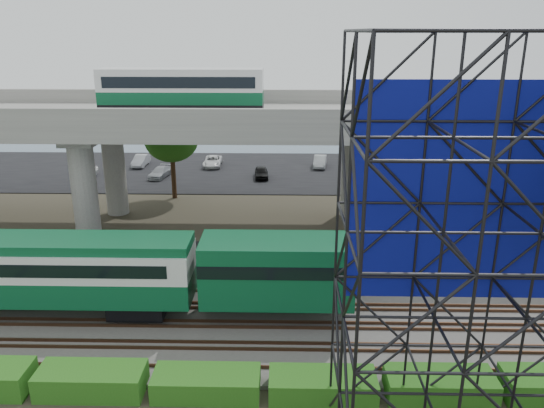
{
  "coord_description": "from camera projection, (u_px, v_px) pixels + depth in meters",
  "views": [
    {
      "loc": [
        4.26,
        -23.54,
        14.99
      ],
      "look_at": [
        3.6,
        6.0,
        5.33
      ],
      "focal_mm": 35.0,
      "sensor_mm": 36.0,
      "label": 1
    }
  ],
  "objects": [
    {
      "name": "scaffold_tower",
      "position": [
        486.0,
        277.0,
        16.98
      ],
      "size": [
        9.36,
        6.36,
        15.0
      ],
      "color": "black",
      "rests_on": "ground"
    },
    {
      "name": "overpass",
      "position": [
        224.0,
        126.0,
        39.77
      ],
      "size": [
        80.0,
        12.0,
        12.4
      ],
      "color": "#9E9B93",
      "rests_on": "ground"
    },
    {
      "name": "ballast_bed",
      "position": [
        205.0,
        317.0,
        28.99
      ],
      "size": [
        90.0,
        12.0,
        0.2
      ],
      "primitive_type": "cube",
      "color": "slate",
      "rests_on": "ground"
    },
    {
      "name": "parking_lot",
      "position": [
        246.0,
        171.0,
        59.41
      ],
      "size": [
        90.0,
        18.0,
        0.08
      ],
      "primitive_type": "cube",
      "color": "black",
      "rests_on": "ground"
    },
    {
      "name": "rail_tracks",
      "position": [
        205.0,
        314.0,
        28.93
      ],
      "size": [
        90.0,
        9.52,
        0.16
      ],
      "color": "#472D1E",
      "rests_on": "ballast_bed"
    },
    {
      "name": "harbor_water",
      "position": [
        256.0,
        135.0,
        80.32
      ],
      "size": [
        140.0,
        40.0,
        0.03
      ],
      "primitive_type": "cube",
      "color": "#455E71",
      "rests_on": "ground"
    },
    {
      "name": "parked_cars",
      "position": [
        253.0,
        166.0,
        59.09
      ],
      "size": [
        34.28,
        9.37,
        1.29
      ],
      "color": "silver",
      "rests_on": "parking_lot"
    },
    {
      "name": "trees",
      "position": [
        168.0,
        159.0,
        40.85
      ],
      "size": [
        40.94,
        16.94,
        7.69
      ],
      "color": "#382314",
      "rests_on": "ground"
    },
    {
      "name": "suv",
      "position": [
        81.0,
        243.0,
        37.49
      ],
      "size": [
        4.83,
        3.67,
        1.22
      ],
      "primitive_type": "imported",
      "rotation": [
        0.0,
        0.0,
        1.14
      ],
      "color": "black",
      "rests_on": "service_road"
    },
    {
      "name": "commuter_train",
      "position": [
        55.0,
        269.0,
        28.29
      ],
      "size": [
        29.3,
        3.06,
        4.3
      ],
      "color": "black",
      "rests_on": "rail_tracks"
    },
    {
      "name": "ground",
      "position": [
        199.0,
        339.0,
        27.12
      ],
      "size": [
        140.0,
        140.0,
        0.0
      ],
      "primitive_type": "plane",
      "color": "#474233",
      "rests_on": "ground"
    },
    {
      "name": "hedge_strip",
      "position": [
        207.0,
        383.0,
        22.83
      ],
      "size": [
        34.6,
        1.8,
        1.2
      ],
      "color": "#1D5313",
      "rests_on": "ground"
    },
    {
      "name": "service_road",
      "position": [
        222.0,
        255.0,
        37.08
      ],
      "size": [
        90.0,
        5.0,
        0.08
      ],
      "primitive_type": "cube",
      "color": "black",
      "rests_on": "ground"
    }
  ]
}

